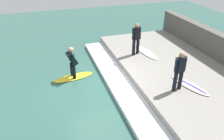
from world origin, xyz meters
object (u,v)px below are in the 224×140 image
object	(u,v)px
surfboard_riding	(74,77)
surfboard_waiting_far	(146,52)
surfer_waiting_near	(180,69)
surfboard_waiting_near	(189,85)
surfer_waiting_far	(136,37)
surfer_riding	(72,61)

from	to	relation	value
surfboard_riding	surfboard_waiting_far	size ratio (longest dim) A/B	0.98
surfer_waiting_near	surfboard_waiting_far	world-z (taller)	surfer_waiting_near
surfboard_waiting_near	surfer_waiting_far	size ratio (longest dim) A/B	1.12
surfer_waiting_far	surfboard_waiting_far	bearing A→B (deg)	-2.60
surfboard_waiting_near	surfboard_waiting_far	world-z (taller)	surfboard_waiting_near
surfer_riding	surfer_waiting_far	size ratio (longest dim) A/B	0.90
surfer_riding	surfboard_waiting_near	distance (m)	4.96
surfer_waiting_near	surfboard_waiting_near	bearing A→B (deg)	4.77
surfboard_riding	surfboard_waiting_far	xyz separation A→B (m)	(3.87, 0.58, 0.44)
surfboard_waiting_near	surfboard_waiting_far	size ratio (longest dim) A/B	0.92
surfboard_riding	surfer_riding	distance (m)	0.82
surfer_riding	surfer_waiting_near	distance (m)	4.50
surfboard_riding	surfboard_waiting_far	bearing A→B (deg)	8.55
surfer_waiting_far	surfboard_waiting_far	world-z (taller)	surfer_waiting_far
surfer_riding	surfer_waiting_far	world-z (taller)	surfer_waiting_far
surfer_riding	surfboard_waiting_near	xyz separation A→B (m)	(4.11, -2.75, -0.38)
surfboard_riding	surfer_waiting_near	xyz separation A→B (m)	(3.49, -2.80, 1.27)
surfer_waiting_near	surfboard_waiting_near	size ratio (longest dim) A/B	0.86
surfboard_riding	surfer_waiting_far	bearing A→B (deg)	10.54
surfer_waiting_near	surfer_waiting_far	bearing A→B (deg)	93.59
surfer_waiting_near	surfboard_waiting_near	distance (m)	1.04
surfer_waiting_near	surfer_waiting_far	distance (m)	3.42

